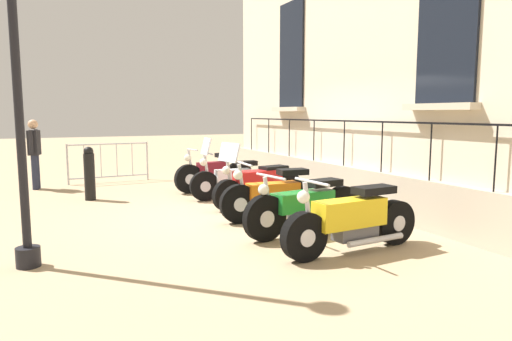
# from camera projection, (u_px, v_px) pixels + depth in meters

# --- Properties ---
(ground_plane) EXTENTS (60.00, 60.00, 0.00)m
(ground_plane) POSITION_uv_depth(u_px,v_px,m) (255.00, 214.00, 8.32)
(ground_plane) COLOR tan
(building_facade) EXTENTS (0.82, 10.62, 8.21)m
(building_facade) POSITION_uv_depth(u_px,v_px,m) (365.00, 1.00, 8.79)
(building_facade) COLOR beige
(building_facade) RESTS_ON ground_plane
(motorcycle_maroon) EXTENTS (2.00, 0.53, 1.02)m
(motorcycle_maroon) POSITION_uv_depth(u_px,v_px,m) (214.00, 174.00, 10.74)
(motorcycle_maroon) COLOR black
(motorcycle_maroon) RESTS_ON ground_plane
(motorcycle_white) EXTENTS (1.99, 0.55, 1.33)m
(motorcycle_white) POSITION_uv_depth(u_px,v_px,m) (234.00, 180.00, 9.73)
(motorcycle_white) COLOR black
(motorcycle_white) RESTS_ON ground_plane
(motorcycle_red) EXTENTS (2.08, 0.74, 1.29)m
(motorcycle_red) POSITION_uv_depth(u_px,v_px,m) (259.00, 185.00, 8.90)
(motorcycle_red) COLOR black
(motorcycle_red) RESTS_ON ground_plane
(motorcycle_orange) EXTENTS (1.99, 0.69, 1.02)m
(motorcycle_orange) POSITION_uv_depth(u_px,v_px,m) (275.00, 197.00, 7.79)
(motorcycle_orange) COLOR black
(motorcycle_orange) RESTS_ON ground_plane
(motorcycle_green) EXTENTS (2.17, 0.71, 0.95)m
(motorcycle_green) POSITION_uv_depth(u_px,v_px,m) (306.00, 207.00, 6.88)
(motorcycle_green) COLOR black
(motorcycle_green) RESTS_ON ground_plane
(motorcycle_yellow) EXTENTS (2.18, 0.69, 1.01)m
(motorcycle_yellow) POSITION_uv_depth(u_px,v_px,m) (352.00, 221.00, 5.98)
(motorcycle_yellow) COLOR black
(motorcycle_yellow) RESTS_ON ground_plane
(lamppost) EXTENTS (0.31, 0.31, 4.67)m
(lamppost) POSITION_uv_depth(u_px,v_px,m) (15.00, 50.00, 5.14)
(lamppost) COLOR black
(lamppost) RESTS_ON ground_plane
(crowd_barrier) EXTENTS (2.09, 0.16, 1.05)m
(crowd_barrier) POSITION_uv_depth(u_px,v_px,m) (109.00, 161.00, 12.08)
(crowd_barrier) COLOR #B7B7BF
(crowd_barrier) RESTS_ON ground_plane
(bollard) EXTENTS (0.22, 0.22, 1.14)m
(bollard) POSITION_uv_depth(u_px,v_px,m) (89.00, 173.00, 9.59)
(bollard) COLOR black
(bollard) RESTS_ON ground_plane
(pedestrian_standing) EXTENTS (0.30, 0.52, 1.68)m
(pedestrian_standing) POSITION_uv_depth(u_px,v_px,m) (34.00, 150.00, 10.92)
(pedestrian_standing) COLOR #23283D
(pedestrian_standing) RESTS_ON ground_plane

